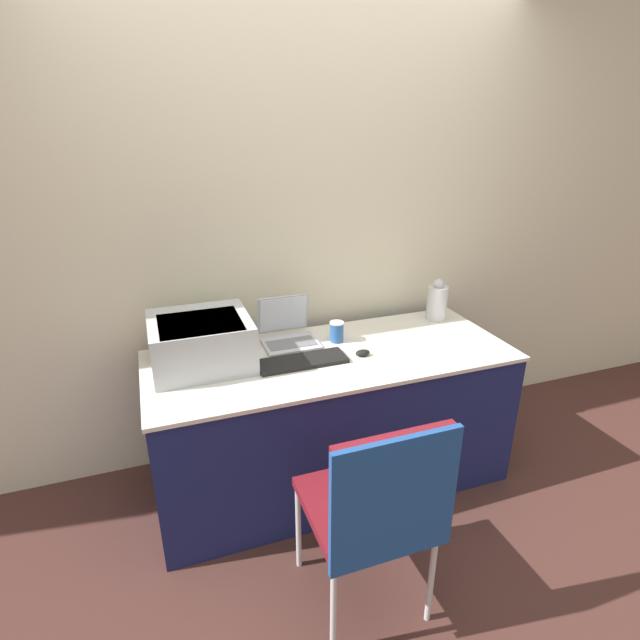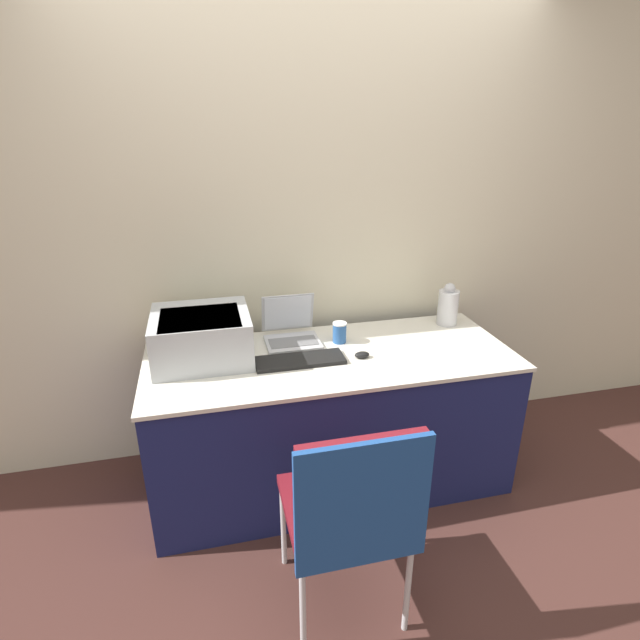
{
  "view_description": "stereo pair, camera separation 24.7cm",
  "coord_description": "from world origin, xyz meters",
  "views": [
    {
      "loc": [
        -0.82,
        -1.76,
        1.88
      ],
      "look_at": [
        -0.05,
        0.4,
        0.94
      ],
      "focal_mm": 28.0,
      "sensor_mm": 36.0,
      "label": 1
    },
    {
      "loc": [
        -0.59,
        -1.83,
        1.88
      ],
      "look_at": [
        -0.05,
        0.4,
        0.94
      ],
      "focal_mm": 28.0,
      "sensor_mm": 36.0,
      "label": 2
    }
  ],
  "objects": [
    {
      "name": "metal_pitcher",
      "position": [
        0.75,
        0.6,
        0.87
      ],
      "size": [
        0.12,
        0.12,
        0.25
      ],
      "color": "silver",
      "rests_on": "table"
    },
    {
      "name": "ground_plane",
      "position": [
        0.0,
        0.0,
        0.0
      ],
      "size": [
        14.0,
        14.0,
        0.0
      ],
      "primitive_type": "plane",
      "color": "#472823"
    },
    {
      "name": "wall_back",
      "position": [
        0.0,
        0.84,
        1.3
      ],
      "size": [
        8.0,
        0.05,
        2.6
      ],
      "color": "beige",
      "rests_on": "ground_plane"
    },
    {
      "name": "laptop_left",
      "position": [
        -0.17,
        0.58,
        0.81
      ],
      "size": [
        0.28,
        0.29,
        0.24
      ],
      "color": "#B7B7BC",
      "rests_on": "table"
    },
    {
      "name": "printer",
      "position": [
        -0.63,
        0.47,
        0.89
      ],
      "size": [
        0.47,
        0.43,
        0.24
      ],
      "color": "#B2B7BC",
      "rests_on": "table"
    },
    {
      "name": "external_keyboard",
      "position": [
        -0.17,
        0.32,
        0.77
      ],
      "size": [
        0.44,
        0.15,
        0.02
      ],
      "color": "black",
      "rests_on": "table"
    },
    {
      "name": "coffee_cup",
      "position": [
        0.08,
        0.5,
        0.82
      ],
      "size": [
        0.08,
        0.08,
        0.11
      ],
      "color": "#285699",
      "rests_on": "table"
    },
    {
      "name": "table",
      "position": [
        0.0,
        0.36,
        0.38
      ],
      "size": [
        1.85,
        0.74,
        0.76
      ],
      "color": "#191E51",
      "rests_on": "ground_plane"
    },
    {
      "name": "chair",
      "position": [
        -0.15,
        -0.5,
        0.58
      ],
      "size": [
        0.47,
        0.48,
        0.94
      ],
      "color": "maroon",
      "rests_on": "ground_plane"
    },
    {
      "name": "mouse",
      "position": [
        0.14,
        0.29,
        0.78
      ],
      "size": [
        0.08,
        0.05,
        0.03
      ],
      "color": "black",
      "rests_on": "table"
    }
  ]
}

